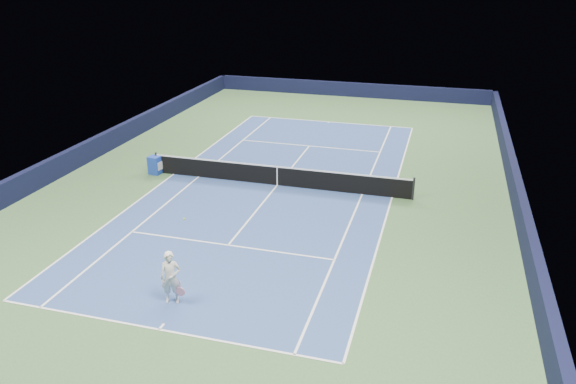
# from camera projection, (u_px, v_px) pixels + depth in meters

# --- Properties ---
(ground) EXTENTS (40.00, 40.00, 0.00)m
(ground) POSITION_uv_depth(u_px,v_px,m) (277.00, 185.00, 27.00)
(ground) COLOR #385931
(ground) RESTS_ON ground
(wall_far) EXTENTS (22.00, 0.35, 1.10)m
(wall_far) POSITION_uv_depth(u_px,v_px,m) (350.00, 89.00, 44.40)
(wall_far) COLOR black
(wall_far) RESTS_ON ground
(wall_right) EXTENTS (0.35, 40.00, 1.10)m
(wall_right) POSITION_uv_depth(u_px,v_px,m) (518.00, 199.00, 24.04)
(wall_right) COLOR black
(wall_right) RESTS_ON ground
(wall_left) EXTENTS (0.35, 40.00, 1.10)m
(wall_left) POSITION_uv_depth(u_px,v_px,m) (81.00, 155.00, 29.54)
(wall_left) COLOR black
(wall_left) RESTS_ON ground
(court_surface) EXTENTS (10.97, 23.77, 0.01)m
(court_surface) POSITION_uv_depth(u_px,v_px,m) (277.00, 185.00, 27.00)
(court_surface) COLOR navy
(court_surface) RESTS_ON ground
(baseline_far) EXTENTS (10.97, 0.08, 0.00)m
(baseline_far) POSITION_uv_depth(u_px,v_px,m) (329.00, 122.00, 37.56)
(baseline_far) COLOR white
(baseline_far) RESTS_ON ground
(baseline_near) EXTENTS (10.97, 0.08, 0.00)m
(baseline_near) POSITION_uv_depth(u_px,v_px,m) (159.00, 330.00, 16.44)
(baseline_near) COLOR white
(baseline_near) RESTS_ON ground
(sideline_doubles_right) EXTENTS (0.08, 23.77, 0.00)m
(sideline_doubles_right) POSITION_uv_depth(u_px,v_px,m) (392.00, 197.00, 25.61)
(sideline_doubles_right) COLOR white
(sideline_doubles_right) RESTS_ON ground
(sideline_doubles_left) EXTENTS (0.08, 23.77, 0.00)m
(sideline_doubles_left) POSITION_uv_depth(u_px,v_px,m) (174.00, 174.00, 28.39)
(sideline_doubles_left) COLOR white
(sideline_doubles_left) RESTS_ON ground
(sideline_singles_right) EXTENTS (0.08, 23.77, 0.00)m
(sideline_singles_right) POSITION_uv_depth(u_px,v_px,m) (362.00, 194.00, 25.96)
(sideline_singles_right) COLOR white
(sideline_singles_right) RESTS_ON ground
(sideline_singles_left) EXTENTS (0.08, 23.77, 0.00)m
(sideline_singles_left) POSITION_uv_depth(u_px,v_px,m) (199.00, 177.00, 28.05)
(sideline_singles_left) COLOR white
(sideline_singles_left) RESTS_ON ground
(service_line_far) EXTENTS (8.23, 0.08, 0.00)m
(service_line_far) POSITION_uv_depth(u_px,v_px,m) (309.00, 146.00, 32.69)
(service_line_far) COLOR white
(service_line_far) RESTS_ON ground
(service_line_near) EXTENTS (8.23, 0.08, 0.00)m
(service_line_near) POSITION_uv_depth(u_px,v_px,m) (228.00, 245.00, 21.32)
(service_line_near) COLOR white
(service_line_near) RESTS_ON ground
(center_service_line) EXTENTS (0.08, 12.80, 0.00)m
(center_service_line) POSITION_uv_depth(u_px,v_px,m) (277.00, 185.00, 27.00)
(center_service_line) COLOR white
(center_service_line) RESTS_ON ground
(center_mark_far) EXTENTS (0.08, 0.30, 0.00)m
(center_mark_far) POSITION_uv_depth(u_px,v_px,m) (329.00, 122.00, 37.42)
(center_mark_far) COLOR white
(center_mark_far) RESTS_ON ground
(center_mark_near) EXTENTS (0.08, 0.30, 0.00)m
(center_mark_near) POSITION_uv_depth(u_px,v_px,m) (162.00, 327.00, 16.58)
(center_mark_near) COLOR white
(center_mark_near) RESTS_ON ground
(tennis_net) EXTENTS (12.90, 0.10, 1.07)m
(tennis_net) POSITION_uv_depth(u_px,v_px,m) (277.00, 175.00, 26.81)
(tennis_net) COLOR black
(tennis_net) RESTS_ON ground
(sponsor_cube) EXTENTS (0.64, 0.56, 0.92)m
(sponsor_cube) POSITION_uv_depth(u_px,v_px,m) (155.00, 165.00, 28.29)
(sponsor_cube) COLOR #1B3BA7
(sponsor_cube) RESTS_ON ground
(tennis_player) EXTENTS (0.85, 1.34, 2.49)m
(tennis_player) POSITION_uv_depth(u_px,v_px,m) (171.00, 278.00, 17.46)
(tennis_player) COLOR silver
(tennis_player) RESTS_ON ground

